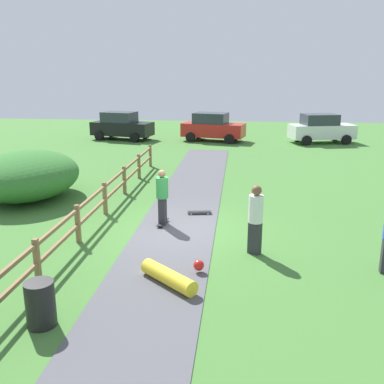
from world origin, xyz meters
The scene contains 12 objects.
ground_plane centered at (0.00, 0.00, 0.00)m, with size 60.00×60.00×0.00m, color #427533.
asphalt_path centered at (0.00, 0.00, 0.01)m, with size 2.40×28.00×0.02m, color #515156.
wooden_fence centered at (-2.60, 0.00, 0.67)m, with size 0.12×18.12×1.10m.
bush_large centered at (-6.09, 2.81, 0.90)m, with size 3.78×4.54×1.81m, color #33702D.
trash_bin centered at (-1.80, -5.46, 0.45)m, with size 0.56×0.56×0.90m, color black.
skater_riding centered at (-0.48, 0.39, 1.00)m, with size 0.41×0.81×1.75m.
skater_fallen centered at (0.39, -3.53, 0.20)m, with size 1.48×1.50×0.36m.
skateboard_loose centered at (0.57, 1.55, 0.09)m, with size 0.82×0.32×0.08m.
bystander_white centered at (2.33, -1.56, 1.04)m, with size 0.52×0.52×1.87m.
parked_car_black centered at (-6.38, 17.65, 0.96)m, with size 4.47×2.67×1.92m.
parked_car_red centered at (0.00, 17.65, 0.96)m, with size 4.47×2.68×1.92m.
parked_car_white centered at (7.25, 17.63, 0.96)m, with size 4.48×2.71×1.92m.
Camera 1 is at (1.85, -12.57, 4.71)m, focal length 41.27 mm.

